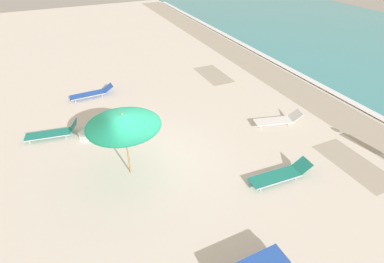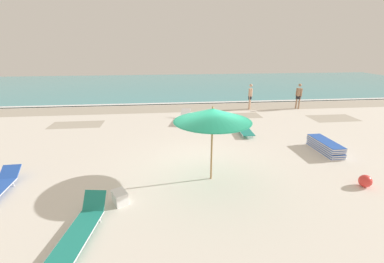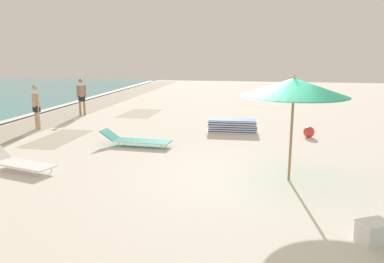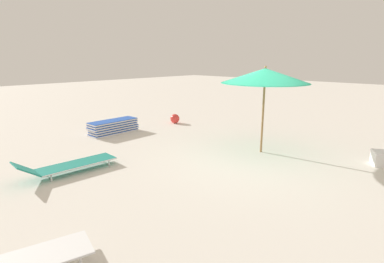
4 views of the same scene
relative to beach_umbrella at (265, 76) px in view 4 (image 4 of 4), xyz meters
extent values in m
cube|color=silver|center=(-0.12, 0.81, -2.32)|extent=(60.00, 60.00, 0.16)
cylinder|color=#9E7547|center=(0.00, 0.00, -1.11)|extent=(0.06, 0.06, 2.25)
cone|color=#1E936B|center=(0.00, 0.00, 0.01)|extent=(2.49, 2.49, 0.41)
cylinder|color=#166E50|center=(0.00, 0.00, -0.19)|extent=(2.41, 2.41, 0.01)
sphere|color=#9E7547|center=(0.00, 0.00, 0.25)|extent=(0.07, 0.07, 0.07)
cube|color=blue|center=(5.20, 1.74, -2.18)|extent=(0.64, 1.81, 0.03)
cube|color=silver|center=(5.20, 1.74, -2.21)|extent=(0.65, 1.85, 0.04)
cube|color=blue|center=(5.20, 1.72, -2.10)|extent=(0.64, 1.81, 0.03)
cube|color=silver|center=(5.20, 1.72, -2.13)|extent=(0.65, 1.85, 0.04)
cube|color=blue|center=(5.20, 1.72, -2.01)|extent=(0.64, 1.81, 0.03)
cube|color=silver|center=(5.20, 1.72, -2.04)|extent=(0.65, 1.85, 0.04)
cube|color=blue|center=(5.20, 1.77, -1.93)|extent=(0.64, 1.81, 0.03)
cube|color=silver|center=(5.20, 1.77, -1.96)|extent=(0.65, 1.85, 0.04)
cube|color=blue|center=(5.20, 1.75, -1.84)|extent=(0.64, 1.81, 0.03)
cube|color=silver|center=(5.20, 1.75, -1.87)|extent=(0.65, 1.85, 0.04)
cube|color=blue|center=(5.20, 1.75, -1.76)|extent=(0.64, 1.81, 0.03)
cube|color=silver|center=(5.20, 1.75, -1.79)|extent=(0.65, 1.85, 0.04)
cube|color=#1E8475|center=(2.54, 4.47, -2.06)|extent=(0.69, 1.89, 0.03)
cylinder|color=silver|center=(2.24, 4.49, -2.06)|extent=(0.12, 1.86, 0.03)
cylinder|color=silver|center=(2.84, 4.46, -2.06)|extent=(0.12, 1.86, 0.03)
cube|color=#1E8475|center=(2.60, 5.63, -1.91)|extent=(0.60, 0.50, 0.34)
cylinder|color=silver|center=(2.25, 3.76, -2.16)|extent=(0.03, 0.03, 0.16)
cylinder|color=silver|center=(2.76, 3.73, -2.16)|extent=(0.03, 0.03, 0.16)
cylinder|color=silver|center=(2.32, 5.21, -2.16)|extent=(0.03, 0.03, 0.16)
cylinder|color=silver|center=(2.83, 5.18, -2.16)|extent=(0.03, 0.03, 0.16)
cube|color=white|center=(-0.48, 6.70, -2.06)|extent=(1.01, 1.79, 0.03)
cylinder|color=silver|center=(-0.19, 6.62, -2.06)|extent=(0.45, 1.64, 0.03)
cylinder|color=silver|center=(-0.89, 6.12, -2.16)|extent=(0.03, 0.03, 0.16)
cylinder|color=silver|center=(-0.40, 6.00, -2.16)|extent=(0.03, 0.03, 0.16)
sphere|color=red|center=(4.82, -1.04, -2.04)|extent=(0.40, 0.40, 0.40)
cube|color=white|center=(-2.85, -1.13, -2.08)|extent=(0.53, 0.58, 0.32)
cube|color=white|center=(-2.85, -1.13, -1.89)|extent=(0.55, 0.61, 0.05)
camera|label=1|loc=(8.37, -1.39, 5.12)|focal=28.00mm
camera|label=2|loc=(-1.47, -7.64, 2.12)|focal=24.00mm
camera|label=3|loc=(-8.86, 0.79, 0.82)|focal=35.00mm
camera|label=4|loc=(-4.36, 7.63, 0.49)|focal=28.00mm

